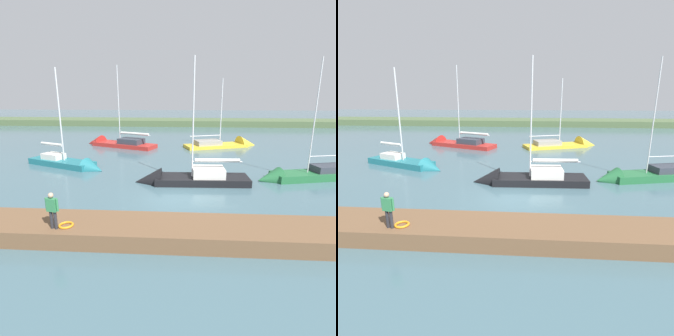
# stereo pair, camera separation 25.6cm
# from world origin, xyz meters

# --- Properties ---
(ground_plane) EXTENTS (200.00, 200.00, 0.00)m
(ground_plane) POSITION_xyz_m (0.00, 0.00, 0.00)
(ground_plane) COLOR #42606B
(far_shoreline) EXTENTS (180.00, 8.00, 2.40)m
(far_shoreline) POSITION_xyz_m (0.00, -43.37, 0.00)
(far_shoreline) COLOR #4C603D
(far_shoreline) RESTS_ON ground_plane
(dock_pier) EXTENTS (24.39, 2.60, 0.78)m
(dock_pier) POSITION_xyz_m (0.00, 4.95, 0.39)
(dock_pier) COLOR brown
(dock_pier) RESTS_ON ground_plane
(life_ring_buoy) EXTENTS (0.66, 0.66, 0.10)m
(life_ring_buoy) POSITION_xyz_m (4.61, 5.47, 0.83)
(life_ring_buoy) COLOR orange
(life_ring_buoy) RESTS_ON dock_pier
(sailboat_far_left) EXTENTS (8.73, 3.72, 9.85)m
(sailboat_far_left) POSITION_xyz_m (-9.89, -4.88, 0.18)
(sailboat_far_left) COLOR #236638
(sailboat_far_left) RESTS_ON ground_plane
(sailboat_far_right) EXTENTS (8.18, 4.89, 9.56)m
(sailboat_far_right) POSITION_xyz_m (9.82, -7.39, 0.14)
(sailboat_far_right) COLOR #1E6B75
(sailboat_far_right) RESTS_ON ground_plane
(sailboat_outer_mooring) EXTENTS (9.76, 5.48, 9.50)m
(sailboat_outer_mooring) POSITION_xyz_m (-6.18, -18.52, 0.10)
(sailboat_outer_mooring) COLOR gold
(sailboat_outer_mooring) RESTS_ON ground_plane
(sailboat_mid_channel) EXTENTS (8.50, 2.47, 10.02)m
(sailboat_mid_channel) POSITION_xyz_m (-0.53, -3.37, 0.14)
(sailboat_mid_channel) COLOR black
(sailboat_mid_channel) RESTS_ON ground_plane
(sailboat_inner_slip) EXTENTS (10.10, 6.01, 10.96)m
(sailboat_inner_slip) POSITION_xyz_m (8.53, -18.04, 0.12)
(sailboat_inner_slip) COLOR #B22823
(sailboat_inner_slip) RESTS_ON ground_plane
(person_on_dock) EXTENTS (0.62, 0.30, 1.65)m
(person_on_dock) POSITION_xyz_m (5.02, 5.71, 1.72)
(person_on_dock) COLOR #28282D
(person_on_dock) RESTS_ON dock_pier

